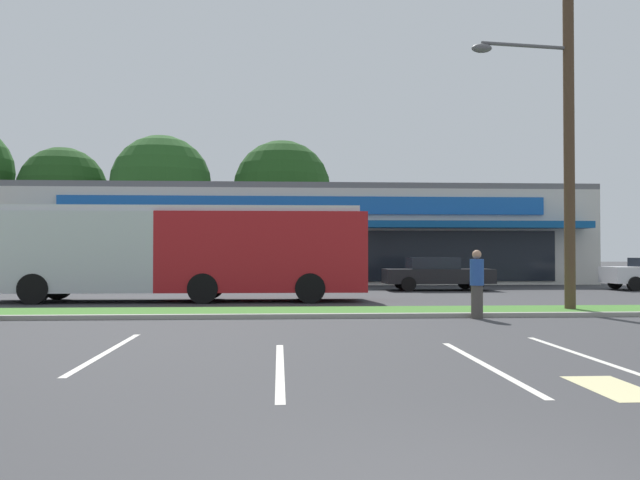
{
  "coord_description": "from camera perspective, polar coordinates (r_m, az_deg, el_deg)",
  "views": [
    {
      "loc": [
        -1.41,
        -4.42,
        1.67
      ],
      "look_at": [
        -0.04,
        18.1,
        2.1
      ],
      "focal_mm": 37.92,
      "sensor_mm": 36.0,
      "label": 1
    }
  ],
  "objects": [
    {
      "name": "parking_stripe_0",
      "position": [
        12.07,
        -17.5,
        -8.98
      ],
      "size": [
        0.12,
        4.8,
        0.01
      ],
      "primitive_type": "cube",
      "color": "silver",
      "rests_on": "ground_plane"
    },
    {
      "name": "tree_left",
      "position": [
        51.57,
        -20.91,
        3.86
      ],
      "size": [
        6.26,
        6.26,
        9.2
      ],
      "color": "#473323",
      "rests_on": "ground_plane"
    },
    {
      "name": "storefront_building",
      "position": [
        40.37,
        -1.58,
        0.32
      ],
      "size": [
        31.11,
        13.19,
        5.32
      ],
      "color": "beige",
      "rests_on": "ground_plane"
    },
    {
      "name": "pedestrian_near_bench",
      "position": [
        17.64,
        13.1,
        -3.64
      ],
      "size": [
        0.35,
        0.35,
        1.74
      ],
      "rotation": [
        0.0,
        0.0,
        3.66
      ],
      "color": "#47423D",
      "rests_on": "ground_plane"
    },
    {
      "name": "parking_stripe_1",
      "position": [
        9.98,
        -3.4,
        -10.69
      ],
      "size": [
        0.12,
        4.8,
        0.01
      ],
      "primitive_type": "cube",
      "color": "silver",
      "rests_on": "ground_plane"
    },
    {
      "name": "city_bus",
      "position": [
        23.78,
        -11.82,
        -0.83
      ],
      "size": [
        12.87,
        2.74,
        3.25
      ],
      "rotation": [
        0.0,
        0.0,
        3.13
      ],
      "color": "#AD191E",
      "rests_on": "ground_plane"
    },
    {
      "name": "tree_mid_left",
      "position": [
        48.48,
        -13.26,
        4.51
      ],
      "size": [
        6.97,
        6.97,
        9.87
      ],
      "color": "#473323",
      "rests_on": "ground_plane"
    },
    {
      "name": "utility_pole",
      "position": [
        20.33,
        19.92,
        9.8
      ],
      "size": [
        3.09,
        2.4,
        10.28
      ],
      "color": "#4C3826",
      "rests_on": "ground_plane"
    },
    {
      "name": "car_0",
      "position": [
        30.49,
        9.8,
        -2.79
      ],
      "size": [
        4.77,
        1.96,
        1.47
      ],
      "color": "black",
      "rests_on": "ground_plane"
    },
    {
      "name": "parking_stripe_3",
      "position": [
        11.84,
        21.5,
        -9.1
      ],
      "size": [
        0.12,
        4.8,
        0.01
      ],
      "primitive_type": "cube",
      "color": "silver",
      "rests_on": "ground_plane"
    },
    {
      "name": "tree_mid",
      "position": [
        48.19,
        -3.23,
        4.29
      ],
      "size": [
        6.92,
        6.92,
        9.66
      ],
      "color": "#473323",
      "rests_on": "ground_plane"
    },
    {
      "name": "lot_arrow",
      "position": [
        9.26,
        23.57,
        -11.36
      ],
      "size": [
        0.7,
        1.6,
        0.01
      ],
      "primitive_type": "cube",
      "color": "beige",
      "rests_on": "ground_plane"
    },
    {
      "name": "curb_lip",
      "position": [
        17.33,
        1.21,
        -6.42
      ],
      "size": [
        56.0,
        0.24,
        0.12
      ],
      "primitive_type": "cube",
      "color": "#99968C",
      "rests_on": "ground_plane"
    },
    {
      "name": "parking_stripe_2",
      "position": [
        10.48,
        13.78,
        -10.2
      ],
      "size": [
        0.12,
        4.8,
        0.01
      ],
      "primitive_type": "cube",
      "color": "silver",
      "rests_on": "ground_plane"
    },
    {
      "name": "grass_median",
      "position": [
        18.54,
        0.9,
        -6.07
      ],
      "size": [
        56.0,
        2.2,
        0.12
      ],
      "primitive_type": "cube",
      "color": "#427A2D",
      "rests_on": "ground_plane"
    }
  ]
}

